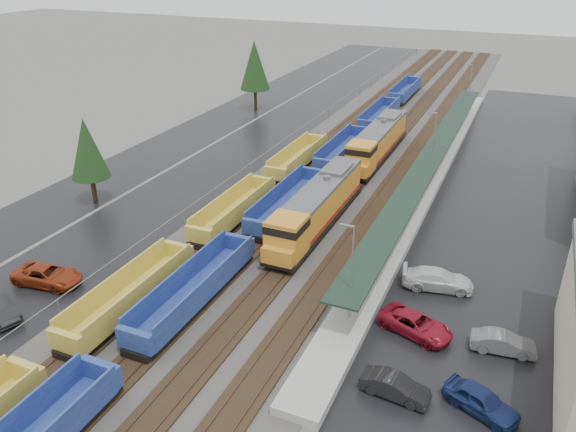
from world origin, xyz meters
name	(u,v)px	position (x,y,z in m)	size (l,w,h in m)	color
ballast_strip	(374,144)	(0.00, 60.00, 0.04)	(20.00, 160.00, 0.08)	#302D2B
trackbed	(374,143)	(0.00, 60.00, 0.16)	(14.60, 160.00, 0.22)	black
west_parking_lot	(274,131)	(-15.00, 60.00, 0.01)	(10.00, 160.00, 0.02)	black
west_road	(215,123)	(-25.00, 60.00, 0.01)	(9.00, 160.00, 0.02)	black
east_commuter_lot	(517,193)	(19.00, 50.00, 0.01)	(16.00, 100.00, 0.02)	black
station_platform	(430,174)	(9.50, 50.01, 0.73)	(3.00, 80.00, 8.00)	#9E9B93
chainlink_fence	(305,128)	(-9.50, 58.44, 1.61)	(0.08, 160.04, 2.02)	gray
tree_west_near	(87,148)	(-22.00, 30.00, 5.82)	(3.96, 3.96, 9.00)	#332316
tree_west_far	(255,65)	(-23.00, 70.00, 7.12)	(4.84, 4.84, 11.00)	#332316
locomotive_lead	(317,208)	(2.00, 32.98, 2.37)	(2.97, 19.57, 4.43)	black
locomotive_trail	(377,142)	(2.00, 53.98, 2.37)	(2.97, 19.57, 4.43)	black
well_string_yellow	(130,295)	(-6.00, 15.48, 1.18)	(2.70, 78.00, 2.39)	gold
well_string_blue	(288,202)	(-2.00, 35.42, 1.21)	(2.75, 119.40, 2.44)	navy
parked_car_west_c	(47,275)	(-14.26, 15.58, 0.78)	(5.60, 2.58, 1.56)	maroon
parked_car_east_a	(395,387)	(14.18, 14.48, 0.69)	(4.21, 1.47, 1.39)	black
parked_car_east_b	(416,324)	(14.02, 21.06, 0.73)	(5.22, 2.41, 1.45)	maroon
parked_car_east_c	(438,279)	(14.38, 27.44, 0.80)	(5.53, 2.25, 1.60)	silver
parked_car_east_d	(481,401)	(19.05, 15.26, 0.76)	(4.48, 1.80, 1.53)	navy
parked_car_east_e	(503,343)	(19.78, 21.38, 0.69)	(4.22, 1.47, 1.39)	slate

